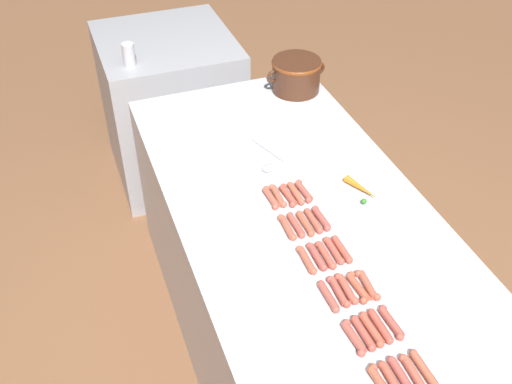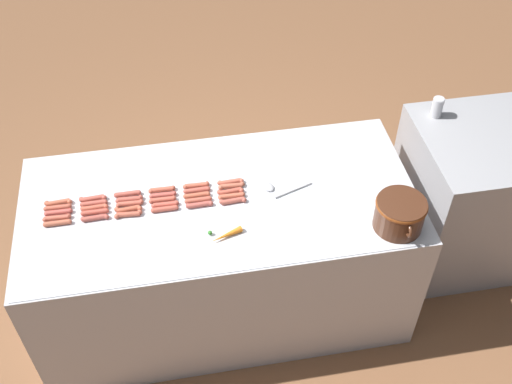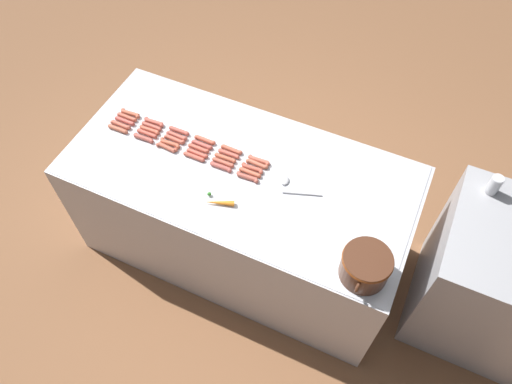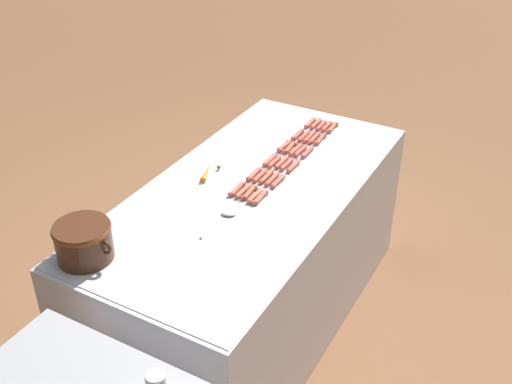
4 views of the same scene
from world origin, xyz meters
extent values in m
plane|color=brown|center=(0.00, 0.00, 0.00)|extent=(20.00, 20.00, 0.00)
cube|color=#BCBCC1|center=(0.00, 0.00, 0.45)|extent=(0.98, 2.05, 0.89)
cube|color=silver|center=(0.00, 0.00, 0.89)|extent=(0.96, 2.01, 0.00)
cube|color=#A0A0A4|center=(-0.17, 1.59, 0.47)|extent=(0.77, 0.80, 0.93)
sphere|color=#B9593F|center=(-0.10, -0.76, 0.91)|extent=(0.03, 0.03, 0.03)
cylinder|color=#BB5344|center=(-0.10, -0.64, 0.91)|extent=(0.03, 0.12, 0.03)
sphere|color=#BB5344|center=(-0.10, -0.70, 0.91)|extent=(0.03, 0.03, 0.03)
sphere|color=#BB5344|center=(-0.09, -0.58, 0.91)|extent=(0.03, 0.03, 0.03)
cylinder|color=#B55244|center=(-0.10, -0.46, 0.91)|extent=(0.03, 0.12, 0.03)
sphere|color=#B55244|center=(-0.10, -0.52, 0.91)|extent=(0.03, 0.03, 0.03)
sphere|color=#B55244|center=(-0.10, -0.41, 0.91)|extent=(0.03, 0.03, 0.03)
cylinder|color=#BE5841|center=(-0.10, -0.29, 0.91)|extent=(0.03, 0.12, 0.03)
sphere|color=#BE5841|center=(-0.10, -0.34, 0.91)|extent=(0.03, 0.03, 0.03)
sphere|color=#BE5841|center=(-0.10, -0.23, 0.91)|extent=(0.03, 0.03, 0.03)
cylinder|color=#BC5841|center=(-0.10, -0.11, 0.91)|extent=(0.03, 0.12, 0.03)
sphere|color=#BC5841|center=(-0.10, -0.16, 0.91)|extent=(0.03, 0.03, 0.03)
sphere|color=#BC5841|center=(-0.10, -0.05, 0.91)|extent=(0.03, 0.03, 0.03)
cylinder|color=#BD5945|center=(-0.10, 0.08, 0.91)|extent=(0.03, 0.12, 0.03)
sphere|color=#BD5945|center=(-0.10, 0.02, 0.91)|extent=(0.03, 0.03, 0.03)
sphere|color=#BD5945|center=(-0.09, 0.13, 0.91)|extent=(0.03, 0.03, 0.03)
cylinder|color=#B7553F|center=(-0.06, -0.82, 0.91)|extent=(0.03, 0.12, 0.03)
sphere|color=#B7553F|center=(-0.07, -0.76, 0.91)|extent=(0.03, 0.03, 0.03)
cylinder|color=#B25042|center=(-0.06, -0.64, 0.91)|extent=(0.03, 0.12, 0.03)
sphere|color=#B25042|center=(-0.06, -0.69, 0.91)|extent=(0.03, 0.03, 0.03)
sphere|color=#B25042|center=(-0.06, -0.58, 0.91)|extent=(0.03, 0.03, 0.03)
cylinder|color=#B35143|center=(-0.06, -0.46, 0.91)|extent=(0.03, 0.12, 0.03)
sphere|color=#B35143|center=(-0.06, -0.51, 0.91)|extent=(0.03, 0.03, 0.03)
sphere|color=#B35143|center=(-0.06, -0.40, 0.91)|extent=(0.03, 0.03, 0.03)
cylinder|color=#B24F44|center=(-0.06, -0.28, 0.91)|extent=(0.03, 0.12, 0.03)
sphere|color=#B24F44|center=(-0.06, -0.34, 0.91)|extent=(0.03, 0.03, 0.03)
sphere|color=#B24F44|center=(-0.06, -0.23, 0.91)|extent=(0.03, 0.03, 0.03)
cylinder|color=#B85243|center=(-0.07, -0.11, 0.91)|extent=(0.03, 0.12, 0.03)
sphere|color=#B85243|center=(-0.07, -0.16, 0.91)|extent=(0.03, 0.03, 0.03)
sphere|color=#B85243|center=(-0.07, -0.05, 0.91)|extent=(0.03, 0.03, 0.03)
cylinder|color=#B35D45|center=(-0.07, 0.08, 0.91)|extent=(0.03, 0.12, 0.03)
sphere|color=#B35D45|center=(-0.06, 0.02, 0.91)|extent=(0.03, 0.03, 0.03)
sphere|color=#B35D45|center=(-0.07, 0.13, 0.91)|extent=(0.03, 0.03, 0.03)
cylinder|color=#BB5146|center=(-0.03, -0.81, 0.91)|extent=(0.03, 0.12, 0.03)
sphere|color=#BB5146|center=(-0.03, -0.75, 0.91)|extent=(0.03, 0.03, 0.03)
cylinder|color=#BC553F|center=(-0.03, -0.63, 0.91)|extent=(0.03, 0.12, 0.03)
sphere|color=#BC553F|center=(-0.03, -0.69, 0.91)|extent=(0.03, 0.03, 0.03)
sphere|color=#BC553F|center=(-0.03, -0.57, 0.91)|extent=(0.03, 0.03, 0.03)
cylinder|color=#B95643|center=(-0.03, -0.45, 0.91)|extent=(0.03, 0.12, 0.03)
sphere|color=#B95643|center=(-0.03, -0.51, 0.91)|extent=(0.03, 0.03, 0.03)
sphere|color=#B95643|center=(-0.03, -0.40, 0.91)|extent=(0.03, 0.03, 0.03)
cylinder|color=#BA5442|center=(-0.03, -0.29, 0.91)|extent=(0.03, 0.12, 0.03)
sphere|color=#BA5442|center=(-0.03, -0.35, 0.91)|extent=(0.03, 0.03, 0.03)
sphere|color=#BA5442|center=(-0.03, -0.23, 0.91)|extent=(0.03, 0.03, 0.03)
cylinder|color=#B6583E|center=(-0.03, -0.11, 0.91)|extent=(0.03, 0.12, 0.03)
sphere|color=#B6583E|center=(-0.03, -0.17, 0.91)|extent=(0.03, 0.03, 0.03)
sphere|color=#B6583E|center=(-0.03, -0.05, 0.91)|extent=(0.03, 0.03, 0.03)
cylinder|color=#B7513F|center=(-0.03, 0.06, 0.91)|extent=(0.04, 0.12, 0.03)
sphere|color=#B7513F|center=(-0.03, 0.01, 0.91)|extent=(0.03, 0.03, 0.03)
sphere|color=#B7513F|center=(-0.02, 0.12, 0.91)|extent=(0.03, 0.03, 0.03)
cylinder|color=#BB5944|center=(0.01, -0.82, 0.91)|extent=(0.03, 0.12, 0.03)
sphere|color=#BB5944|center=(0.01, -0.76, 0.91)|extent=(0.03, 0.03, 0.03)
cylinder|color=#BA4F3F|center=(0.00, -0.63, 0.91)|extent=(0.03, 0.12, 0.03)
sphere|color=#BA4F3F|center=(0.00, -0.69, 0.91)|extent=(0.03, 0.03, 0.03)
sphere|color=#BA4F3F|center=(0.00, -0.57, 0.91)|extent=(0.03, 0.03, 0.03)
cylinder|color=#BA573D|center=(0.01, -0.46, 0.91)|extent=(0.04, 0.12, 0.03)
sphere|color=#BA573D|center=(0.00, -0.52, 0.91)|extent=(0.03, 0.03, 0.03)
sphere|color=#BA573D|center=(0.01, -0.41, 0.91)|extent=(0.03, 0.03, 0.03)
cylinder|color=#BF5242|center=(0.01, -0.28, 0.91)|extent=(0.03, 0.12, 0.03)
sphere|color=#BF5242|center=(0.01, -0.33, 0.91)|extent=(0.03, 0.03, 0.03)
sphere|color=#BF5242|center=(0.01, -0.22, 0.91)|extent=(0.03, 0.03, 0.03)
cylinder|color=#B55542|center=(0.01, -0.11, 0.91)|extent=(0.03, 0.12, 0.03)
sphere|color=#B55542|center=(0.01, -0.17, 0.91)|extent=(0.03, 0.03, 0.03)
sphere|color=#B55542|center=(0.01, -0.05, 0.91)|extent=(0.03, 0.03, 0.03)
cylinder|color=#BD5D43|center=(0.01, 0.07, 0.91)|extent=(0.03, 0.12, 0.03)
sphere|color=#BD5D43|center=(0.01, 0.01, 0.91)|extent=(0.03, 0.03, 0.03)
sphere|color=#BD5D43|center=(0.01, 0.12, 0.91)|extent=(0.03, 0.03, 0.03)
cylinder|color=#BA5D43|center=(0.04, -0.81, 0.91)|extent=(0.03, 0.12, 0.03)
sphere|color=#BA5D43|center=(0.04, -0.75, 0.91)|extent=(0.03, 0.03, 0.03)
cylinder|color=#B05044|center=(0.04, -0.63, 0.91)|extent=(0.03, 0.12, 0.03)
sphere|color=#B05044|center=(0.04, -0.69, 0.91)|extent=(0.03, 0.03, 0.03)
sphere|color=#B05044|center=(0.04, -0.57, 0.91)|extent=(0.03, 0.03, 0.03)
cylinder|color=#BA5641|center=(0.04, -0.46, 0.91)|extent=(0.04, 0.12, 0.03)
sphere|color=#BA5641|center=(0.05, -0.52, 0.91)|extent=(0.03, 0.03, 0.03)
sphere|color=#BA5641|center=(0.04, -0.41, 0.91)|extent=(0.03, 0.03, 0.03)
cylinder|color=#B95241|center=(0.04, -0.28, 0.91)|extent=(0.03, 0.12, 0.03)
sphere|color=#B95241|center=(0.04, -0.34, 0.91)|extent=(0.03, 0.03, 0.03)
sphere|color=#B95241|center=(0.04, -0.22, 0.91)|extent=(0.03, 0.03, 0.03)
cylinder|color=#B25146|center=(0.04, -0.11, 0.91)|extent=(0.03, 0.12, 0.03)
sphere|color=#B25146|center=(0.04, -0.16, 0.91)|extent=(0.03, 0.03, 0.03)
sphere|color=#B25146|center=(0.04, -0.05, 0.91)|extent=(0.03, 0.03, 0.03)
cylinder|color=#B05445|center=(0.04, 0.07, 0.91)|extent=(0.03, 0.12, 0.03)
sphere|color=#B05445|center=(0.04, 0.01, 0.91)|extent=(0.03, 0.03, 0.03)
sphere|color=#B05445|center=(0.05, 0.12, 0.91)|extent=(0.03, 0.03, 0.03)
cylinder|color=#472616|center=(0.34, 0.84, 0.98)|extent=(0.24, 0.24, 0.17)
torus|color=brown|center=(0.34, 0.84, 1.05)|extent=(0.25, 0.25, 0.03)
torus|color=#472616|center=(0.22, 0.84, 1.00)|extent=(0.07, 0.02, 0.07)
torus|color=#472616|center=(0.46, 0.84, 1.00)|extent=(0.07, 0.02, 0.07)
cylinder|color=#B7B7BC|center=(0.01, 0.39, 0.90)|extent=(0.08, 0.21, 0.01)
ellipsoid|color=#B7B7BC|center=(-0.03, 0.27, 0.91)|extent=(0.08, 0.07, 0.02)
cone|color=orange|center=(0.27, 0.00, 0.91)|extent=(0.09, 0.17, 0.03)
sphere|color=#387F2D|center=(0.24, -0.07, 0.91)|extent=(0.02, 0.02, 0.02)
cylinder|color=#BCBCC1|center=(-0.41, 1.33, 0.99)|extent=(0.07, 0.07, 0.12)
cylinder|color=silver|center=(-0.41, 1.33, 1.06)|extent=(0.06, 0.06, 0.00)
camera|label=1|loc=(-0.77, -1.59, 2.43)|focal=41.60mm
camera|label=2|loc=(2.21, -0.19, 3.19)|focal=43.31mm
camera|label=3|loc=(1.53, 0.81, 3.14)|focal=34.29mm
camera|label=4|loc=(-1.33, 2.34, 2.56)|focal=43.48mm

